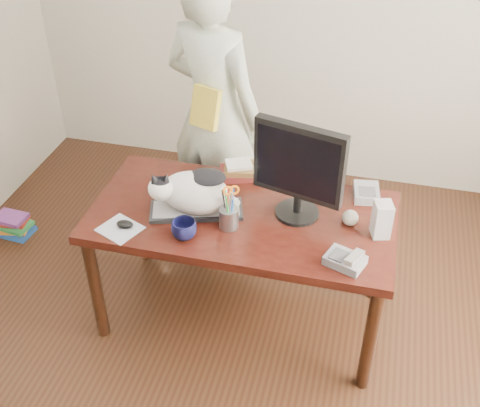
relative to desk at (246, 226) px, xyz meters
name	(u,v)px	position (x,y,z in m)	size (l,w,h in m)	color
room	(206,181)	(0.00, -0.68, 0.75)	(4.50, 4.50, 4.50)	black
desk	(246,226)	(0.00, 0.00, 0.00)	(1.60, 0.80, 0.75)	black
keyboard	(196,210)	(-0.24, -0.13, 0.16)	(0.52, 0.32, 0.03)	black
cat	(192,191)	(-0.25, -0.13, 0.28)	(0.46, 0.33, 0.27)	white
monitor	(299,167)	(0.27, -0.03, 0.45)	(0.47, 0.28, 0.53)	black
pen_cup	(229,216)	(-0.04, -0.20, 0.22)	(0.13, 0.13, 0.25)	gray
mousepad	(120,229)	(-0.57, -0.36, 0.15)	(0.25, 0.24, 0.00)	silver
mouse	(125,224)	(-0.55, -0.34, 0.17)	(0.10, 0.09, 0.04)	black
coffee_mug	(184,230)	(-0.23, -0.34, 0.20)	(0.13, 0.13, 0.10)	black
phone	(346,260)	(0.57, -0.35, 0.17)	(0.21, 0.18, 0.08)	slate
speaker	(382,219)	(0.71, -0.08, 0.24)	(0.11, 0.11, 0.19)	#AAAAAC
baseball	(350,218)	(0.56, -0.03, 0.19)	(0.08, 0.08, 0.08)	beige
book_stack	(241,170)	(-0.09, 0.27, 0.18)	(0.27, 0.23, 0.09)	#511615
calculator	(366,193)	(0.62, 0.23, 0.17)	(0.16, 0.19, 0.05)	slate
person	(214,114)	(-0.35, 0.64, 0.32)	(0.67, 0.44, 1.85)	white
held_book	(206,108)	(-0.35, 0.47, 0.45)	(0.20, 0.16, 0.24)	gold
book_pile_b	(14,225)	(-1.72, 0.27, -0.53)	(0.26, 0.20, 0.15)	#1C4FAA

